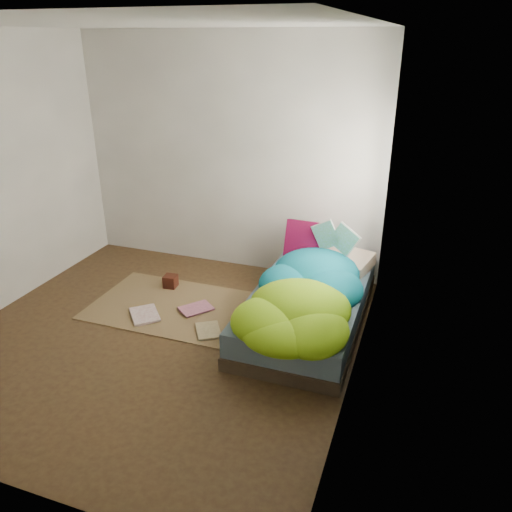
# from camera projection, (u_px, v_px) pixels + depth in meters

# --- Properties ---
(ground) EXTENTS (3.50, 3.50, 0.00)m
(ground) POSITION_uv_depth(u_px,v_px,m) (158.00, 337.00, 4.55)
(ground) COLOR #3E2718
(ground) RESTS_ON ground
(room_walls) EXTENTS (3.54, 3.54, 2.62)m
(room_walls) POSITION_uv_depth(u_px,v_px,m) (144.00, 161.00, 3.89)
(room_walls) COLOR beige
(room_walls) RESTS_ON ground
(bed) EXTENTS (1.00, 2.00, 0.34)m
(bed) POSITION_uv_depth(u_px,v_px,m) (308.00, 306.00, 4.73)
(bed) COLOR #392E1F
(bed) RESTS_ON ground
(duvet) EXTENTS (0.96, 1.84, 0.34)m
(duvet) POSITION_uv_depth(u_px,v_px,m) (304.00, 284.00, 4.40)
(duvet) COLOR #08707F
(duvet) RESTS_ON bed
(rug) EXTENTS (1.60, 1.10, 0.01)m
(rug) POSITION_uv_depth(u_px,v_px,m) (172.00, 306.00, 5.06)
(rug) COLOR brown
(rug) RESTS_ON ground
(pillow_floral) EXTENTS (0.67, 0.52, 0.13)m
(pillow_floral) POSITION_uv_depth(u_px,v_px,m) (342.00, 260.00, 5.13)
(pillow_floral) COLOR beige
(pillow_floral) RESTS_ON bed
(pillow_magenta) EXTENTS (0.43, 0.15, 0.43)m
(pillow_magenta) POSITION_uv_depth(u_px,v_px,m) (306.00, 242.00, 5.19)
(pillow_magenta) COLOR #550528
(pillow_magenta) RESTS_ON bed
(open_book) EXTENTS (0.42, 0.20, 0.25)m
(open_book) POSITION_uv_depth(u_px,v_px,m) (335.00, 228.00, 4.85)
(open_book) COLOR #33852B
(open_book) RESTS_ON duvet
(wooden_box) EXTENTS (0.15, 0.15, 0.13)m
(wooden_box) POSITION_uv_depth(u_px,v_px,m) (171.00, 281.00, 5.42)
(wooden_box) COLOR #3B150D
(wooden_box) RESTS_ON rug
(floor_book_a) EXTENTS (0.42, 0.43, 0.03)m
(floor_book_a) POSITION_uv_depth(u_px,v_px,m) (132.00, 317.00, 4.82)
(floor_book_a) COLOR white
(floor_book_a) RESTS_ON rug
(floor_book_b) EXTENTS (0.37, 0.39, 0.03)m
(floor_book_b) POSITION_uv_depth(u_px,v_px,m) (191.00, 304.00, 5.06)
(floor_book_b) COLOR #D27990
(floor_book_b) RESTS_ON rug
(floor_book_c) EXTENTS (0.34, 0.36, 0.02)m
(floor_book_c) POSITION_uv_depth(u_px,v_px,m) (197.00, 332.00, 4.59)
(floor_book_c) COLOR tan
(floor_book_c) RESTS_ON rug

